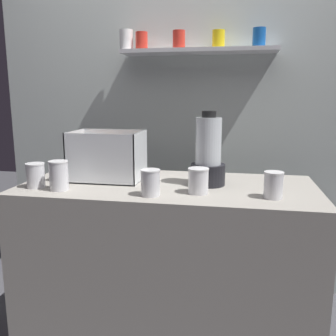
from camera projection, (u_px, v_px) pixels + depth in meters
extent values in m
cube|color=#9E998E|center=(168.00, 271.00, 1.85)|extent=(1.40, 0.64, 0.90)
cube|color=silver|center=(189.00, 106.00, 2.43)|extent=(2.60, 0.04, 2.50)
cube|color=silver|center=(198.00, 51.00, 2.24)|extent=(0.95, 0.20, 0.02)
cylinder|color=red|center=(142.00, 41.00, 2.29)|extent=(0.08, 0.08, 0.11)
cylinder|color=red|center=(179.00, 40.00, 2.24)|extent=(0.08, 0.08, 0.11)
cylinder|color=yellow|center=(218.00, 40.00, 2.22)|extent=(0.08, 0.08, 0.11)
cylinder|color=#1959B2|center=(259.00, 38.00, 2.14)|extent=(0.08, 0.08, 0.11)
cylinder|color=white|center=(126.00, 40.00, 2.31)|extent=(0.08, 0.08, 0.13)
cube|color=white|center=(108.00, 179.00, 1.86)|extent=(0.35, 0.25, 0.01)
cube|color=white|center=(99.00, 160.00, 1.73)|extent=(0.35, 0.01, 0.24)
cube|color=white|center=(115.00, 152.00, 1.96)|extent=(0.35, 0.01, 0.24)
cube|color=white|center=(76.00, 155.00, 1.87)|extent=(0.01, 0.25, 0.24)
cube|color=white|center=(141.00, 157.00, 1.81)|extent=(0.01, 0.25, 0.24)
cone|color=orange|center=(110.00, 177.00, 1.82)|extent=(0.15, 0.04, 0.03)
cone|color=orange|center=(104.00, 175.00, 1.86)|extent=(0.16, 0.03, 0.02)
cone|color=orange|center=(103.00, 174.00, 1.87)|extent=(0.19, 0.12, 0.03)
cone|color=orange|center=(99.00, 175.00, 1.87)|extent=(0.19, 0.07, 0.03)
cone|color=orange|center=(109.00, 170.00, 1.86)|extent=(0.08, 0.16, 0.03)
cone|color=orange|center=(114.00, 169.00, 1.86)|extent=(0.15, 0.10, 0.03)
cone|color=orange|center=(97.00, 170.00, 1.88)|extent=(0.12, 0.18, 0.03)
cone|color=orange|center=(115.00, 170.00, 1.82)|extent=(0.04, 0.16, 0.03)
cone|color=orange|center=(108.00, 162.00, 1.86)|extent=(0.14, 0.08, 0.03)
cone|color=orange|center=(113.00, 165.00, 1.86)|extent=(0.17, 0.13, 0.03)
cone|color=orange|center=(102.00, 164.00, 1.86)|extent=(0.14, 0.16, 0.03)
cone|color=orange|center=(124.00, 162.00, 1.84)|extent=(0.09, 0.15, 0.03)
cylinder|color=black|center=(208.00, 174.00, 1.74)|extent=(0.16, 0.16, 0.10)
cylinder|color=silver|center=(208.00, 141.00, 1.71)|extent=(0.12, 0.12, 0.22)
cylinder|color=orange|center=(208.00, 160.00, 1.73)|extent=(0.11, 0.11, 0.04)
cylinder|color=black|center=(209.00, 114.00, 1.69)|extent=(0.07, 0.07, 0.03)
cylinder|color=white|center=(36.00, 176.00, 1.69)|extent=(0.08, 0.08, 0.11)
cylinder|color=red|center=(36.00, 180.00, 1.69)|extent=(0.08, 0.08, 0.07)
cylinder|color=white|center=(35.00, 164.00, 1.68)|extent=(0.09, 0.09, 0.01)
cylinder|color=white|center=(59.00, 176.00, 1.64)|extent=(0.08, 0.08, 0.13)
cylinder|color=maroon|center=(59.00, 178.00, 1.65)|extent=(0.08, 0.08, 0.11)
cylinder|color=white|center=(58.00, 162.00, 1.63)|extent=(0.09, 0.09, 0.01)
cylinder|color=white|center=(150.00, 183.00, 1.55)|extent=(0.08, 0.08, 0.11)
cylinder|color=red|center=(150.00, 185.00, 1.56)|extent=(0.07, 0.07, 0.09)
cylinder|color=white|center=(150.00, 170.00, 1.54)|extent=(0.08, 0.08, 0.01)
cylinder|color=white|center=(198.00, 181.00, 1.59)|extent=(0.09, 0.09, 0.11)
cylinder|color=orange|center=(198.00, 183.00, 1.59)|extent=(0.08, 0.08, 0.09)
cylinder|color=white|center=(199.00, 169.00, 1.58)|extent=(0.09, 0.09, 0.01)
cylinder|color=white|center=(273.00, 186.00, 1.52)|extent=(0.08, 0.08, 0.11)
cylinder|color=orange|center=(273.00, 190.00, 1.52)|extent=(0.07, 0.07, 0.07)
cylinder|color=white|center=(274.00, 173.00, 1.50)|extent=(0.08, 0.08, 0.01)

